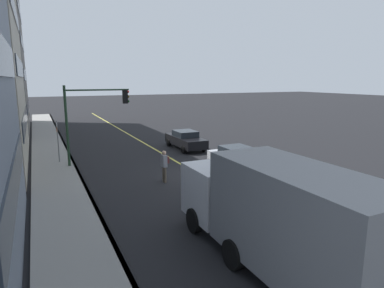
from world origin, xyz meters
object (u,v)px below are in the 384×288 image
car_navy (327,187)px  truck_gray (275,214)px  pedestrian_with_backpack (165,164)px  car_black (186,140)px  car_silver (236,159)px  traffic_light_mast (93,111)px  street_sign_post (58,139)px

car_navy → truck_gray: truck_gray is taller
truck_gray → pedestrian_with_backpack: 9.31m
car_black → car_silver: size_ratio=1.17×
car_navy → traffic_light_mast: (11.33, 8.21, 2.77)m
car_silver → pedestrian_with_backpack: (-0.10, 4.56, 0.24)m
car_black → pedestrian_with_backpack: bearing=148.7°
truck_gray → car_silver: bearing=-26.4°
car_black → traffic_light_mast: bearing=107.6°
car_silver → car_black: bearing=-0.5°
car_black → truck_gray: 17.59m
street_sign_post → car_navy: bearing=-140.8°
car_silver → traffic_light_mast: traffic_light_mast is taller
car_silver → truck_gray: size_ratio=0.51×
traffic_light_mast → street_sign_post: 3.12m
truck_gray → street_sign_post: 16.62m
street_sign_post → truck_gray: bearing=-163.2°
truck_gray → pedestrian_with_backpack: (9.29, -0.10, -0.70)m
car_silver → pedestrian_with_backpack: 4.57m
car_navy → truck_gray: size_ratio=0.54×
car_black → car_silver: (-7.53, 0.07, 0.04)m
car_navy → car_silver: (6.14, 0.87, 0.00)m
car_navy → car_silver: size_ratio=1.07×
truck_gray → street_sign_post: (15.91, 4.79, -0.04)m
traffic_light_mast → car_navy: bearing=-144.1°
traffic_light_mast → truck_gray: bearing=-169.6°
car_navy → pedestrian_with_backpack: size_ratio=2.47×
car_navy → traffic_light_mast: traffic_light_mast is taller
car_black → street_sign_post: bearing=96.0°
car_black → car_silver: car_silver is taller
car_black → street_sign_post: size_ratio=1.66×
pedestrian_with_backpack → traffic_light_mast: bearing=27.7°
car_black → street_sign_post: (-1.00, 9.52, 0.94)m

